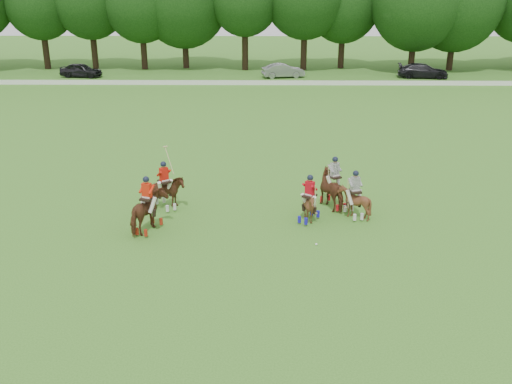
{
  "coord_description": "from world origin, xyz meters",
  "views": [
    {
      "loc": [
        2.04,
        -17.95,
        9.66
      ],
      "look_at": [
        1.76,
        4.2,
        1.4
      ],
      "focal_mm": 40.0,
      "sensor_mm": 36.0,
      "label": 1
    }
  ],
  "objects_px": {
    "car_right": "(423,71)",
    "polo_stripe_b": "(354,201)",
    "polo_red_b": "(165,192)",
    "car_mid": "(283,71)",
    "polo_red_a": "(148,212)",
    "polo_ball": "(316,244)",
    "polo_red_c": "(309,205)",
    "polo_stripe_a": "(334,189)",
    "car_left": "(81,70)"
  },
  "relations": [
    {
      "from": "car_right",
      "to": "polo_red_b",
      "type": "bearing_deg",
      "value": 158.33
    },
    {
      "from": "polo_ball",
      "to": "car_right",
      "type": "bearing_deg",
      "value": 70.13
    },
    {
      "from": "car_left",
      "to": "car_right",
      "type": "xyz_separation_m",
      "value": [
        35.93,
        0.0,
        0.01
      ]
    },
    {
      "from": "car_left",
      "to": "polo_red_b",
      "type": "bearing_deg",
      "value": -149.67
    },
    {
      "from": "polo_red_a",
      "to": "polo_stripe_b",
      "type": "height_order",
      "value": "polo_red_a"
    },
    {
      "from": "car_left",
      "to": "polo_stripe_a",
      "type": "distance_m",
      "value": 42.79
    },
    {
      "from": "polo_ball",
      "to": "polo_red_c",
      "type": "bearing_deg",
      "value": 93.01
    },
    {
      "from": "car_left",
      "to": "polo_stripe_b",
      "type": "distance_m",
      "value": 44.17
    },
    {
      "from": "car_left",
      "to": "polo_stripe_b",
      "type": "xyz_separation_m",
      "value": [
        23.15,
        -37.62,
        0.01
      ]
    },
    {
      "from": "car_left",
      "to": "car_right",
      "type": "bearing_deg",
      "value": -81.7
    },
    {
      "from": "car_mid",
      "to": "polo_red_a",
      "type": "xyz_separation_m",
      "value": [
        -6.72,
        -39.2,
        0.14
      ]
    },
    {
      "from": "polo_red_a",
      "to": "car_left",
      "type": "bearing_deg",
      "value": 110.42
    },
    {
      "from": "car_mid",
      "to": "polo_ball",
      "type": "height_order",
      "value": "car_mid"
    },
    {
      "from": "polo_red_a",
      "to": "polo_stripe_b",
      "type": "bearing_deg",
      "value": 10.44
    },
    {
      "from": "car_mid",
      "to": "polo_stripe_b",
      "type": "relative_size",
      "value": 2.07
    },
    {
      "from": "car_mid",
      "to": "polo_red_a",
      "type": "distance_m",
      "value": 39.77
    },
    {
      "from": "polo_red_a",
      "to": "polo_stripe_a",
      "type": "xyz_separation_m",
      "value": [
        7.81,
        2.75,
        0.0
      ]
    },
    {
      "from": "car_right",
      "to": "polo_ball",
      "type": "xyz_separation_m",
      "value": [
        -14.62,
        -40.45,
        -0.7
      ]
    },
    {
      "from": "car_right",
      "to": "polo_red_c",
      "type": "height_order",
      "value": "polo_red_c"
    },
    {
      "from": "polo_stripe_a",
      "to": "polo_ball",
      "type": "distance_m",
      "value": 4.22
    },
    {
      "from": "car_right",
      "to": "polo_red_a",
      "type": "xyz_separation_m",
      "value": [
        -21.34,
        -39.2,
        0.12
      ]
    },
    {
      "from": "polo_red_c",
      "to": "polo_red_a",
      "type": "bearing_deg",
      "value": -170.56
    },
    {
      "from": "car_left",
      "to": "polo_stripe_b",
      "type": "bearing_deg",
      "value": -140.1
    },
    {
      "from": "polo_red_a",
      "to": "polo_red_c",
      "type": "bearing_deg",
      "value": 9.44
    },
    {
      "from": "car_right",
      "to": "polo_stripe_a",
      "type": "bearing_deg",
      "value": 167.82
    },
    {
      "from": "car_mid",
      "to": "car_right",
      "type": "bearing_deg",
      "value": -101.21
    },
    {
      "from": "car_right",
      "to": "polo_red_b",
      "type": "height_order",
      "value": "polo_red_b"
    },
    {
      "from": "polo_red_b",
      "to": "polo_stripe_b",
      "type": "distance_m",
      "value": 8.34
    },
    {
      "from": "polo_red_a",
      "to": "car_right",
      "type": "bearing_deg",
      "value": 61.44
    },
    {
      "from": "polo_stripe_b",
      "to": "polo_stripe_a",
      "type": "bearing_deg",
      "value": 122.51
    },
    {
      "from": "polo_red_b",
      "to": "polo_ball",
      "type": "bearing_deg",
      "value": -30.02
    },
    {
      "from": "car_right",
      "to": "polo_stripe_b",
      "type": "relative_size",
      "value": 2.42
    },
    {
      "from": "polo_stripe_b",
      "to": "car_right",
      "type": "bearing_deg",
      "value": 71.24
    },
    {
      "from": "polo_red_c",
      "to": "polo_red_b",
      "type": "bearing_deg",
      "value": 167.66
    },
    {
      "from": "polo_ball",
      "to": "polo_red_a",
      "type": "bearing_deg",
      "value": 169.48
    },
    {
      "from": "polo_ball",
      "to": "polo_stripe_a",
      "type": "bearing_deg",
      "value": 74.72
    },
    {
      "from": "polo_red_c",
      "to": "polo_stripe_a",
      "type": "xyz_separation_m",
      "value": [
        1.21,
        1.65,
        0.14
      ]
    },
    {
      "from": "polo_red_b",
      "to": "polo_stripe_b",
      "type": "height_order",
      "value": "polo_red_b"
    },
    {
      "from": "polo_stripe_a",
      "to": "polo_stripe_b",
      "type": "height_order",
      "value": "polo_stripe_a"
    },
    {
      "from": "car_mid",
      "to": "polo_ball",
      "type": "bearing_deg",
      "value": 168.8
    },
    {
      "from": "polo_red_a",
      "to": "polo_red_b",
      "type": "bearing_deg",
      "value": 83.81
    },
    {
      "from": "polo_red_b",
      "to": "polo_stripe_b",
      "type": "relative_size",
      "value": 1.3
    },
    {
      "from": "car_right",
      "to": "polo_stripe_b",
      "type": "xyz_separation_m",
      "value": [
        -12.78,
        -37.62,
        0.0
      ]
    },
    {
      "from": "polo_red_a",
      "to": "polo_red_c",
      "type": "height_order",
      "value": "polo_red_a"
    },
    {
      "from": "polo_red_a",
      "to": "polo_ball",
      "type": "height_order",
      "value": "polo_red_a"
    },
    {
      "from": "polo_red_b",
      "to": "polo_red_a",
      "type": "bearing_deg",
      "value": -96.19
    },
    {
      "from": "car_right",
      "to": "polo_ball",
      "type": "bearing_deg",
      "value": 168.31
    },
    {
      "from": "polo_red_a",
      "to": "polo_ball",
      "type": "distance_m",
      "value": 6.88
    },
    {
      "from": "polo_red_c",
      "to": "polo_stripe_a",
      "type": "height_order",
      "value": "polo_stripe_a"
    },
    {
      "from": "polo_stripe_b",
      "to": "car_left",
      "type": "bearing_deg",
      "value": 121.61
    }
  ]
}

